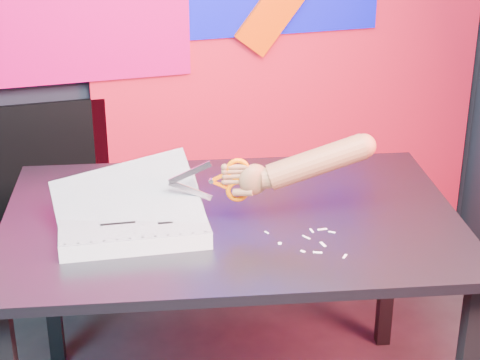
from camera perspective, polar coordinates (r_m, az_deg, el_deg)
name	(u,v)px	position (r m, az deg, el deg)	size (l,w,h in m)	color
room	(243,80)	(1.53, 0.21, 7.11)	(3.01, 3.01, 2.71)	black
backdrop	(146,74)	(3.03, -6.69, 7.51)	(2.88, 0.05, 2.08)	red
work_table	(232,239)	(2.39, -0.60, -4.24)	(1.48, 1.12, 0.75)	black
printout_stack	(133,223)	(2.27, -7.64, -3.03)	(0.43, 0.33, 0.21)	silver
scissors	(232,180)	(2.24, -0.57, -0.02)	(0.23, 0.06, 0.13)	white
hand_forearm	(306,165)	(2.24, 4.72, 1.10)	(0.41, 0.13, 0.17)	brown
paper_clippings	(315,241)	(2.22, 5.33, -4.34)	(0.19, 0.21, 0.00)	silver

